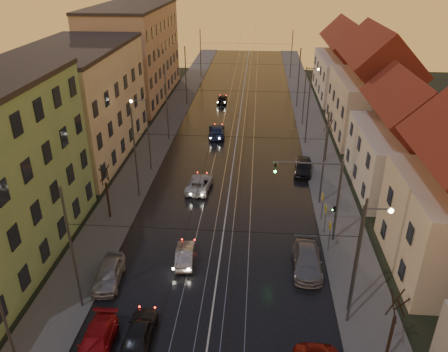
% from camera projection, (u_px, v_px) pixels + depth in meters
% --- Properties ---
extents(road, '(16.00, 120.00, 0.04)m').
position_uv_depth(road, '(237.00, 138.00, 55.91)').
color(road, black).
rests_on(road, ground).
extents(sidewalk_left, '(4.00, 120.00, 0.15)m').
position_uv_depth(sidewalk_left, '(160.00, 136.00, 56.58)').
color(sidewalk_left, '#4C4C4C').
rests_on(sidewalk_left, ground).
extents(sidewalk_right, '(4.00, 120.00, 0.15)m').
position_uv_depth(sidewalk_right, '(315.00, 140.00, 55.19)').
color(sidewalk_right, '#4C4C4C').
rests_on(sidewalk_right, ground).
extents(tram_rail_0, '(0.06, 120.00, 0.03)m').
position_uv_depth(tram_rail_0, '(220.00, 138.00, 56.05)').
color(tram_rail_0, gray).
rests_on(tram_rail_0, road).
extents(tram_rail_1, '(0.06, 120.00, 0.03)m').
position_uv_depth(tram_rail_1, '(231.00, 138.00, 55.95)').
color(tram_rail_1, gray).
rests_on(tram_rail_1, road).
extents(tram_rail_2, '(0.06, 120.00, 0.03)m').
position_uv_depth(tram_rail_2, '(243.00, 138.00, 55.84)').
color(tram_rail_2, gray).
rests_on(tram_rail_2, road).
extents(tram_rail_3, '(0.06, 120.00, 0.03)m').
position_uv_depth(tram_rail_3, '(254.00, 139.00, 55.74)').
color(tram_rail_3, gray).
rests_on(tram_rail_3, road).
extents(apartment_left_2, '(10.00, 20.00, 12.00)m').
position_uv_depth(apartment_left_2, '(79.00, 104.00, 49.10)').
color(apartment_left_2, '#B6A78D').
rests_on(apartment_left_2, ground).
extents(apartment_left_3, '(10.00, 24.00, 14.00)m').
position_uv_depth(apartment_left_3, '(134.00, 54.00, 70.08)').
color(apartment_left_3, tan).
rests_on(apartment_left_3, ground).
extents(house_right_2, '(9.18, 12.24, 9.20)m').
position_uv_depth(house_right_2, '(407.00, 145.00, 41.96)').
color(house_right_2, beige).
rests_on(house_right_2, ground).
extents(house_right_3, '(9.18, 14.28, 11.50)m').
position_uv_depth(house_right_3, '(373.00, 91.00, 54.83)').
color(house_right_3, beige).
rests_on(house_right_3, ground).
extents(house_right_4, '(9.18, 16.32, 10.00)m').
position_uv_depth(house_right_4, '(348.00, 66.00, 71.23)').
color(house_right_4, beige).
rests_on(house_right_4, ground).
extents(catenary_pole_l_1, '(0.16, 0.16, 9.00)m').
position_uv_depth(catenary_pole_l_1, '(72.00, 252.00, 26.84)').
color(catenary_pole_l_1, '#595B60').
rests_on(catenary_pole_l_1, ground).
extents(catenary_pole_r_1, '(0.16, 0.16, 9.00)m').
position_uv_depth(catenary_pole_r_1, '(356.00, 265.00, 25.65)').
color(catenary_pole_r_1, '#595B60').
rests_on(catenary_pole_r_1, ground).
extents(catenary_pole_l_2, '(0.16, 0.16, 9.00)m').
position_uv_depth(catenary_pole_l_2, '(135.00, 154.00, 40.23)').
color(catenary_pole_l_2, '#595B60').
rests_on(catenary_pole_l_2, ground).
extents(catenary_pole_r_2, '(0.16, 0.16, 9.00)m').
position_uv_depth(catenary_pole_r_2, '(324.00, 160.00, 39.04)').
color(catenary_pole_r_2, '#595B60').
rests_on(catenary_pole_r_2, ground).
extents(catenary_pole_l_3, '(0.16, 0.16, 9.00)m').
position_uv_depth(catenary_pole_l_3, '(167.00, 105.00, 53.62)').
color(catenary_pole_l_3, '#595B60').
rests_on(catenary_pole_l_3, ground).
extents(catenary_pole_r_3, '(0.16, 0.16, 9.00)m').
position_uv_depth(catenary_pole_r_3, '(308.00, 109.00, 52.42)').
color(catenary_pole_r_3, '#595B60').
rests_on(catenary_pole_r_3, ground).
extents(catenary_pole_l_4, '(0.16, 0.16, 9.00)m').
position_uv_depth(catenary_pole_l_4, '(186.00, 76.00, 67.00)').
color(catenary_pole_l_4, '#595B60').
rests_on(catenary_pole_l_4, ground).
extents(catenary_pole_r_4, '(0.16, 0.16, 9.00)m').
position_uv_depth(catenary_pole_r_4, '(299.00, 78.00, 65.81)').
color(catenary_pole_r_4, '#595B60').
rests_on(catenary_pole_r_4, ground).
extents(catenary_pole_l_5, '(0.16, 0.16, 9.00)m').
position_uv_depth(catenary_pole_l_5, '(201.00, 54.00, 83.07)').
color(catenary_pole_l_5, '#595B60').
rests_on(catenary_pole_l_5, ground).
extents(catenary_pole_r_5, '(0.16, 0.16, 9.00)m').
position_uv_depth(catenary_pole_r_5, '(291.00, 55.00, 81.87)').
color(catenary_pole_r_5, '#595B60').
rests_on(catenary_pole_r_5, ground).
extents(street_lamp_0, '(1.75, 0.32, 8.00)m').
position_uv_depth(street_lamp_0, '(2.00, 334.00, 20.46)').
color(street_lamp_0, '#595B60').
rests_on(street_lamp_0, ground).
extents(street_lamp_1, '(1.75, 0.32, 8.00)m').
position_uv_depth(street_lamp_1, '(362.00, 250.00, 26.33)').
color(street_lamp_1, '#595B60').
rests_on(street_lamp_1, ground).
extents(street_lamp_2, '(1.75, 0.32, 8.00)m').
position_uv_depth(street_lamp_2, '(145.00, 128.00, 45.45)').
color(street_lamp_2, '#595B60').
rests_on(street_lamp_2, ground).
extents(street_lamp_3, '(1.75, 0.32, 8.00)m').
position_uv_depth(street_lamp_3, '(307.00, 90.00, 58.46)').
color(street_lamp_3, '#595B60').
rests_on(street_lamp_3, ground).
extents(traffic_light_mast, '(5.30, 0.32, 7.20)m').
position_uv_depth(traffic_light_mast, '(326.00, 191.00, 33.68)').
color(traffic_light_mast, '#595B60').
rests_on(traffic_light_mast, ground).
extents(bare_tree_0, '(1.09, 1.09, 5.11)m').
position_uv_depth(bare_tree_0, '(107.00, 193.00, 37.67)').
color(bare_tree_0, black).
rests_on(bare_tree_0, ground).
extents(bare_tree_1, '(1.09, 1.09, 5.11)m').
position_uv_depth(bare_tree_1, '(392.00, 331.00, 23.76)').
color(bare_tree_1, black).
rests_on(bare_tree_1, ground).
extents(bare_tree_2, '(1.09, 1.09, 5.11)m').
position_uv_depth(bare_tree_2, '(327.00, 140.00, 48.73)').
color(bare_tree_2, black).
rests_on(bare_tree_2, ground).
extents(driving_car_0, '(1.65, 4.06, 1.38)m').
position_uv_depth(driving_car_0, '(140.00, 331.00, 26.06)').
color(driving_car_0, black).
rests_on(driving_car_0, ground).
extents(driving_car_1, '(1.65, 3.81, 1.22)m').
position_uv_depth(driving_car_1, '(185.00, 255.00, 32.96)').
color(driving_car_1, '#A09FA5').
rests_on(driving_car_1, ground).
extents(driving_car_2, '(2.55, 4.85, 1.30)m').
position_uv_depth(driving_car_2, '(199.00, 184.00, 43.30)').
color(driving_car_2, beige).
rests_on(driving_car_2, ground).
extents(driving_car_3, '(2.48, 5.22, 1.47)m').
position_uv_depth(driving_car_3, '(217.00, 131.00, 56.40)').
color(driving_car_3, navy).
rests_on(driving_car_3, ground).
extents(driving_car_4, '(1.66, 3.90, 1.31)m').
position_uv_depth(driving_car_4, '(222.00, 99.00, 69.51)').
color(driving_car_4, black).
rests_on(driving_car_4, ground).
extents(parked_left_2, '(1.89, 4.49, 1.29)m').
position_uv_depth(parked_left_2, '(96.00, 343.00, 25.35)').
color(parked_left_2, '#A51016').
rests_on(parked_left_2, ground).
extents(parked_left_3, '(2.07, 4.44, 1.47)m').
position_uv_depth(parked_left_3, '(109.00, 273.00, 30.82)').
color(parked_left_3, '#9F9EA4').
rests_on(parked_left_3, ground).
extents(parked_right_1, '(2.20, 5.13, 1.47)m').
position_uv_depth(parked_right_1, '(307.00, 260.00, 32.16)').
color(parked_right_1, gray).
rests_on(parked_right_1, ground).
extents(parked_right_2, '(2.27, 4.53, 1.48)m').
position_uv_depth(parked_right_2, '(303.00, 167.00, 46.59)').
color(parked_right_2, black).
rests_on(parked_right_2, ground).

